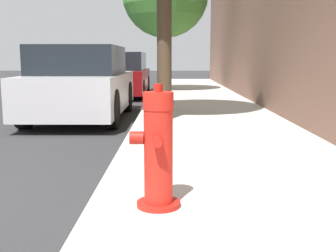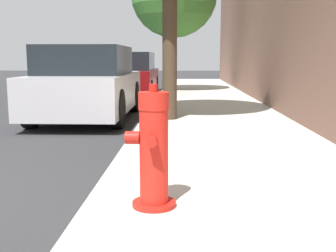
# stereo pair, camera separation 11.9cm
# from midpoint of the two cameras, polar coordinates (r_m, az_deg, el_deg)

# --- Properties ---
(sidewalk_slab) EXTENTS (2.75, 40.00, 0.12)m
(sidewalk_slab) POSITION_cam_midpoint_polar(r_m,az_deg,el_deg) (3.37, 12.14, -11.31)
(sidewalk_slab) COLOR beige
(sidewalk_slab) RESTS_ON ground_plane
(fire_hydrant) EXTENTS (0.38, 0.39, 0.92)m
(fire_hydrant) POSITION_cam_midpoint_polar(r_m,az_deg,el_deg) (3.13, -2.48, -3.47)
(fire_hydrant) COLOR red
(fire_hydrant) RESTS_ON sidewalk_slab
(parked_car_near) EXTENTS (1.74, 3.94, 1.47)m
(parked_car_near) POSITION_cam_midpoint_polar(r_m,az_deg,el_deg) (8.69, -12.01, 5.55)
(parked_car_near) COLOR #B7B7BC
(parked_car_near) RESTS_ON ground_plane
(parked_car_mid) EXTENTS (1.79, 4.26, 1.42)m
(parked_car_mid) POSITION_cam_midpoint_polar(r_m,az_deg,el_deg) (13.97, -6.81, 6.83)
(parked_car_mid) COLOR maroon
(parked_car_mid) RESTS_ON ground_plane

